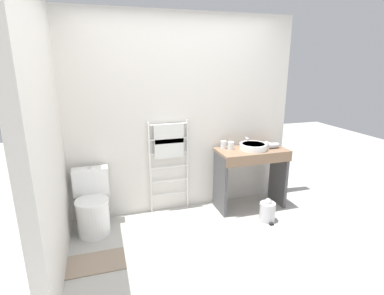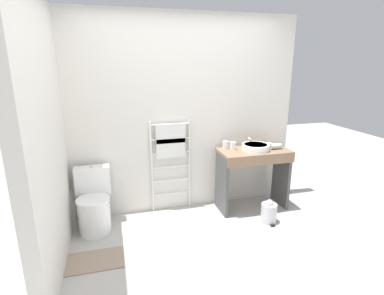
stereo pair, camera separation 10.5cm
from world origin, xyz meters
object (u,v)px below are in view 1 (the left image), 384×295
object	(u,v)px
sink_basin	(253,146)
hair_dryer	(273,145)
cup_near_wall	(223,145)
toilet	(93,207)
cup_near_edge	(231,145)
towel_radiator	(169,147)
trash_bin	(267,211)

from	to	relation	value
sink_basin	hair_dryer	distance (m)	0.29
cup_near_wall	toilet	bearing A→B (deg)	-173.92
toilet	cup_near_edge	bearing A→B (deg)	3.81
towel_radiator	cup_near_wall	xyz separation A→B (m)	(0.72, -0.07, -0.00)
sink_basin	trash_bin	xyz separation A→B (m)	(0.02, -0.41, -0.73)
hair_dryer	trash_bin	size ratio (longest dim) A/B	0.64
hair_dryer	towel_radiator	bearing A→B (deg)	169.93
cup_near_wall	cup_near_edge	size ratio (longest dim) A/B	1.01
cup_near_edge	hair_dryer	world-z (taller)	cup_near_edge
sink_basin	cup_near_wall	xyz separation A→B (m)	(-0.35, 0.17, 0.01)
hair_dryer	sink_basin	bearing A→B (deg)	179.09
cup_near_wall	cup_near_edge	xyz separation A→B (m)	(0.08, -0.06, -0.00)
toilet	cup_near_wall	size ratio (longest dim) A/B	7.29
sink_basin	trash_bin	bearing A→B (deg)	-87.45
towel_radiator	cup_near_edge	bearing A→B (deg)	-9.51
hair_dryer	trash_bin	distance (m)	0.88
cup_near_edge	towel_radiator	bearing A→B (deg)	170.49
cup_near_edge	trash_bin	size ratio (longest dim) A/B	0.33
sink_basin	cup_near_wall	world-z (taller)	cup_near_wall
sink_basin	trash_bin	world-z (taller)	sink_basin
towel_radiator	trash_bin	world-z (taller)	towel_radiator
hair_dryer	cup_near_wall	bearing A→B (deg)	165.07
sink_basin	cup_near_edge	distance (m)	0.29
towel_radiator	cup_near_edge	xyz separation A→B (m)	(0.80, -0.13, -0.00)
towel_radiator	hair_dryer	bearing A→B (deg)	-10.07
toilet	cup_near_edge	world-z (taller)	cup_near_edge
hair_dryer	trash_bin	world-z (taller)	hair_dryer
cup_near_edge	trash_bin	world-z (taller)	cup_near_edge
trash_bin	sink_basin	bearing A→B (deg)	92.55
cup_near_wall	cup_near_edge	bearing A→B (deg)	-38.74
toilet	cup_near_wall	bearing A→B (deg)	6.08
toilet	cup_near_edge	xyz separation A→B (m)	(1.78, 0.12, 0.56)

